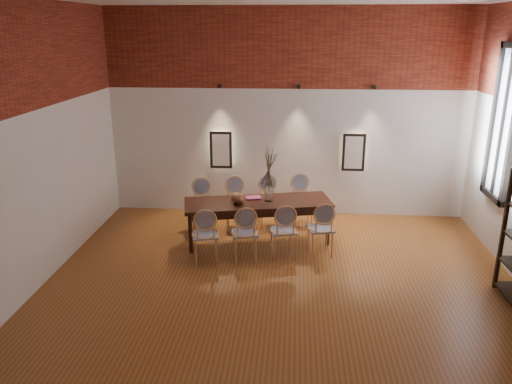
# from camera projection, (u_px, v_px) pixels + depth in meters

# --- Properties ---
(floor) EXTENTS (7.00, 7.00, 0.02)m
(floor) POSITION_uv_depth(u_px,v_px,m) (280.00, 300.00, 6.94)
(floor) COLOR brown
(floor) RESTS_ON ground
(wall_back) EXTENTS (7.00, 0.10, 4.00)m
(wall_back) POSITION_uv_depth(u_px,v_px,m) (287.00, 115.00, 9.67)
(wall_back) COLOR silver
(wall_back) RESTS_ON ground
(wall_front) EXTENTS (7.00, 0.10, 4.00)m
(wall_front) POSITION_uv_depth(u_px,v_px,m) (264.00, 311.00, 2.95)
(wall_front) COLOR silver
(wall_front) RESTS_ON ground
(wall_left) EXTENTS (0.10, 7.00, 4.00)m
(wall_left) POSITION_uv_depth(u_px,v_px,m) (13.00, 155.00, 6.58)
(wall_left) COLOR silver
(wall_left) RESTS_ON ground
(brick_band_back) EXTENTS (7.00, 0.02, 1.50)m
(brick_band_back) POSITION_uv_depth(u_px,v_px,m) (289.00, 48.00, 9.22)
(brick_band_back) COLOR maroon
(brick_band_back) RESTS_ON ground
(brick_band_front) EXTENTS (7.00, 0.02, 1.50)m
(brick_band_front) POSITION_uv_depth(u_px,v_px,m) (266.00, 96.00, 2.63)
(brick_band_front) COLOR maroon
(brick_band_front) RESTS_ON ground
(brick_band_left) EXTENTS (0.02, 7.00, 1.50)m
(brick_band_left) POSITION_uv_depth(u_px,v_px,m) (3.00, 57.00, 6.18)
(brick_band_left) COLOR maroon
(brick_band_left) RESTS_ON ground
(niche_left) EXTENTS (0.36, 0.06, 0.66)m
(niche_left) POSITION_uv_depth(u_px,v_px,m) (221.00, 150.00, 9.90)
(niche_left) COLOR #FFEAC6
(niche_left) RESTS_ON wall_back
(niche_right) EXTENTS (0.36, 0.06, 0.66)m
(niche_right) POSITION_uv_depth(u_px,v_px,m) (353.00, 152.00, 9.70)
(niche_right) COLOR #FFEAC6
(niche_right) RESTS_ON wall_back
(spot_fixture_left) EXTENTS (0.08, 0.10, 0.08)m
(spot_fixture_left) POSITION_uv_depth(u_px,v_px,m) (219.00, 86.00, 9.48)
(spot_fixture_left) COLOR black
(spot_fixture_left) RESTS_ON wall_back
(spot_fixture_mid) EXTENTS (0.08, 0.10, 0.08)m
(spot_fixture_mid) POSITION_uv_depth(u_px,v_px,m) (299.00, 87.00, 9.36)
(spot_fixture_mid) COLOR black
(spot_fixture_mid) RESTS_ON wall_back
(spot_fixture_right) EXTENTS (0.08, 0.10, 0.08)m
(spot_fixture_right) POSITION_uv_depth(u_px,v_px,m) (374.00, 87.00, 9.26)
(spot_fixture_right) COLOR black
(spot_fixture_right) RESTS_ON wall_back
(window_glass) EXTENTS (0.02, 0.78, 2.38)m
(window_glass) POSITION_uv_depth(u_px,v_px,m) (504.00, 124.00, 7.90)
(window_glass) COLOR silver
(window_glass) RESTS_ON wall_right
(window_frame) EXTENTS (0.08, 0.90, 2.50)m
(window_frame) POSITION_uv_depth(u_px,v_px,m) (503.00, 124.00, 7.90)
(window_frame) COLOR black
(window_frame) RESTS_ON wall_right
(window_mullion) EXTENTS (0.06, 0.06, 2.40)m
(window_mullion) POSITION_uv_depth(u_px,v_px,m) (503.00, 124.00, 7.90)
(window_mullion) COLOR black
(window_mullion) RESTS_ON wall_right
(dining_table) EXTENTS (2.63, 1.33, 0.75)m
(dining_table) POSITION_uv_depth(u_px,v_px,m) (258.00, 221.00, 8.73)
(dining_table) COLOR black
(dining_table) RESTS_ON floor
(chair_near_a) EXTENTS (0.52, 0.52, 0.94)m
(chair_near_a) POSITION_uv_depth(u_px,v_px,m) (205.00, 235.00, 7.93)
(chair_near_a) COLOR tan
(chair_near_a) RESTS_ON floor
(chair_near_b) EXTENTS (0.52, 0.52, 0.94)m
(chair_near_b) POSITION_uv_depth(u_px,v_px,m) (244.00, 232.00, 8.01)
(chair_near_b) COLOR tan
(chair_near_b) RESTS_ON floor
(chair_near_c) EXTENTS (0.52, 0.52, 0.94)m
(chair_near_c) POSITION_uv_depth(u_px,v_px,m) (283.00, 230.00, 8.10)
(chair_near_c) COLOR tan
(chair_near_c) RESTS_ON floor
(chair_near_d) EXTENTS (0.52, 0.52, 0.94)m
(chair_near_d) POSITION_uv_depth(u_px,v_px,m) (321.00, 228.00, 8.18)
(chair_near_d) COLOR tan
(chair_near_d) RESTS_ON floor
(chair_far_a) EXTENTS (0.52, 0.52, 0.94)m
(chair_far_a) POSITION_uv_depth(u_px,v_px,m) (202.00, 206.00, 9.22)
(chair_far_a) COLOR tan
(chair_far_a) RESTS_ON floor
(chair_far_b) EXTENTS (0.52, 0.52, 0.94)m
(chair_far_b) POSITION_uv_depth(u_px,v_px,m) (236.00, 204.00, 9.30)
(chair_far_b) COLOR tan
(chair_far_b) RESTS_ON floor
(chair_far_c) EXTENTS (0.52, 0.52, 0.94)m
(chair_far_c) POSITION_uv_depth(u_px,v_px,m) (269.00, 203.00, 9.38)
(chair_far_c) COLOR tan
(chair_far_c) RESTS_ON floor
(chair_far_d) EXTENTS (0.52, 0.52, 0.94)m
(chair_far_d) POSITION_uv_depth(u_px,v_px,m) (302.00, 201.00, 9.47)
(chair_far_d) COLOR tan
(chair_far_d) RESTS_ON floor
(vase) EXTENTS (0.14, 0.14, 0.30)m
(vase) POSITION_uv_depth(u_px,v_px,m) (269.00, 193.00, 8.59)
(vase) COLOR silver
(vase) RESTS_ON dining_table
(dried_branches) EXTENTS (0.50, 0.50, 0.70)m
(dried_branches) POSITION_uv_depth(u_px,v_px,m) (269.00, 167.00, 8.45)
(dried_branches) COLOR #453927
(dried_branches) RESTS_ON vase
(bowl) EXTENTS (0.24, 0.24, 0.18)m
(bowl) POSITION_uv_depth(u_px,v_px,m) (238.00, 198.00, 8.49)
(bowl) COLOR brown
(bowl) RESTS_ON dining_table
(book) EXTENTS (0.29, 0.23, 0.03)m
(book) POSITION_uv_depth(u_px,v_px,m) (253.00, 198.00, 8.74)
(book) COLOR #9A3377
(book) RESTS_ON dining_table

